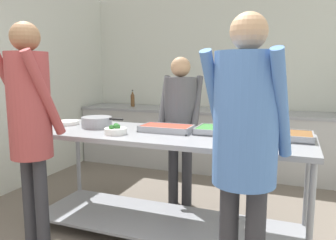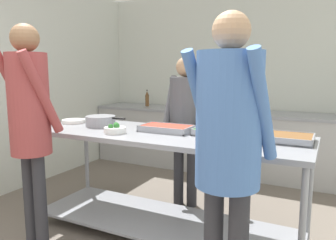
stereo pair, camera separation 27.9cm
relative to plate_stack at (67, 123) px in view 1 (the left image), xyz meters
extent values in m
cube|color=silver|center=(1.01, 2.39, 0.37)|extent=(4.27, 0.06, 2.65)
cube|color=silver|center=(-1.10, 0.40, 0.37)|extent=(0.06, 4.09, 2.65)
cube|color=#A8A8A8|center=(1.01, 2.02, -0.52)|extent=(4.11, 0.62, 0.86)
cube|color=gray|center=(1.01, 2.02, -0.07)|extent=(4.11, 0.65, 0.04)
cube|color=black|center=(1.41, 2.02, -0.07)|extent=(0.53, 0.36, 0.02)
cube|color=gray|center=(1.08, -0.07, -0.04)|extent=(2.46, 0.83, 0.04)
cube|color=gray|center=(1.08, -0.07, -0.84)|extent=(2.38, 0.75, 0.02)
cylinder|color=gray|center=(-0.10, -0.43, -0.51)|extent=(0.04, 0.04, 0.90)
cylinder|color=gray|center=(2.26, -0.43, -0.51)|extent=(0.04, 0.04, 0.90)
cylinder|color=gray|center=(-0.10, 0.30, -0.51)|extent=(0.04, 0.04, 0.90)
cylinder|color=gray|center=(2.26, 0.30, -0.51)|extent=(0.04, 0.04, 0.90)
cylinder|color=white|center=(0.00, 0.00, -0.01)|extent=(0.24, 0.24, 0.01)
cylinder|color=white|center=(0.00, 0.00, 0.00)|extent=(0.24, 0.24, 0.01)
cylinder|color=white|center=(0.00, 0.00, 0.01)|extent=(0.24, 0.24, 0.01)
cylinder|color=gray|center=(0.37, -0.02, 0.03)|extent=(0.29, 0.29, 0.10)
cylinder|color=beige|center=(0.37, -0.02, 0.08)|extent=(0.25, 0.25, 0.01)
cylinder|color=black|center=(0.58, -0.02, 0.07)|extent=(0.14, 0.02, 0.02)
cylinder|color=silver|center=(0.71, -0.26, 0.01)|extent=(0.19, 0.19, 0.05)
sphere|color=#2D702D|center=(0.73, -0.26, 0.05)|extent=(0.05, 0.05, 0.05)
sphere|color=#2D702D|center=(0.69, -0.22, 0.05)|extent=(0.05, 0.05, 0.05)
sphere|color=#2D702D|center=(0.70, -0.30, 0.05)|extent=(0.04, 0.04, 0.04)
cube|color=gray|center=(1.07, 0.01, -0.01)|extent=(0.46, 0.27, 0.01)
cube|color=#B23D2D|center=(1.07, 0.01, 0.01)|extent=(0.43, 0.24, 0.04)
cube|color=gray|center=(1.07, -0.11, 0.01)|extent=(0.46, 0.01, 0.05)
cube|color=gray|center=(1.07, 0.14, 0.01)|extent=(0.46, 0.01, 0.05)
cube|color=gray|center=(0.85, 0.01, 0.01)|extent=(0.01, 0.27, 0.05)
cube|color=gray|center=(1.29, 0.01, 0.01)|extent=(0.01, 0.27, 0.05)
cube|color=gray|center=(1.55, 0.09, -0.01)|extent=(0.43, 0.34, 0.01)
cube|color=#387A38|center=(1.55, 0.09, 0.01)|extent=(0.41, 0.31, 0.04)
cube|color=gray|center=(1.55, -0.07, 0.01)|extent=(0.43, 0.01, 0.05)
cube|color=gray|center=(1.55, 0.25, 0.01)|extent=(0.43, 0.01, 0.05)
cube|color=gray|center=(1.34, 0.09, 0.01)|extent=(0.01, 0.34, 0.05)
cube|color=gray|center=(1.76, 0.09, 0.01)|extent=(0.01, 0.34, 0.05)
cube|color=gray|center=(2.04, 0.05, -0.01)|extent=(0.48, 0.33, 0.01)
cube|color=brown|center=(2.04, 0.05, 0.01)|extent=(0.45, 0.31, 0.04)
cube|color=gray|center=(2.04, -0.10, 0.01)|extent=(0.48, 0.01, 0.05)
cube|color=gray|center=(2.04, 0.21, 0.01)|extent=(0.48, 0.01, 0.05)
cube|color=gray|center=(1.81, 0.05, 0.01)|extent=(0.01, 0.33, 0.05)
cube|color=gray|center=(2.27, 0.05, 0.01)|extent=(0.01, 0.33, 0.05)
cylinder|color=#4770B2|center=(1.68, -0.74, 0.34)|extent=(0.14, 0.34, 0.61)
cylinder|color=#4770B2|center=(2.06, -0.82, 0.34)|extent=(0.14, 0.34, 0.61)
cylinder|color=#4770B2|center=(1.87, -0.78, 0.25)|extent=(0.37, 0.37, 0.76)
sphere|color=tan|center=(1.87, -0.78, 0.73)|extent=(0.21, 0.21, 0.21)
cylinder|color=#2D2D33|center=(0.25, -0.80, -0.54)|extent=(0.10, 0.10, 0.84)
cylinder|color=#2D2D33|center=(0.39, -0.82, -0.54)|extent=(0.10, 0.10, 0.84)
cylinder|color=#993D3D|center=(0.16, -0.79, 0.36)|extent=(0.11, 0.35, 0.62)
cylinder|color=#993D3D|center=(0.48, -0.83, 0.36)|extent=(0.11, 0.35, 0.62)
cylinder|color=#993D3D|center=(0.32, -0.81, 0.27)|extent=(0.30, 0.30, 0.77)
sphere|color=#8C6647|center=(0.32, -0.81, 0.76)|extent=(0.21, 0.21, 0.21)
cylinder|color=#2D2D33|center=(1.07, 0.63, -0.59)|extent=(0.11, 0.11, 0.73)
cylinder|color=#2D2D33|center=(0.91, 0.62, -0.59)|extent=(0.11, 0.11, 0.73)
cylinder|color=#4C4C51|center=(1.17, 0.64, 0.19)|extent=(0.09, 0.31, 0.55)
cylinder|color=#4C4C51|center=(0.81, 0.61, 0.19)|extent=(0.09, 0.31, 0.55)
cylinder|color=#4C4C51|center=(0.99, 0.63, 0.11)|extent=(0.34, 0.34, 0.67)
sphere|color=tan|center=(0.99, 0.63, 0.56)|extent=(0.21, 0.21, 0.21)
cylinder|color=brown|center=(-0.30, 2.01, 0.04)|extent=(0.06, 0.06, 0.18)
cone|color=brown|center=(-0.30, 2.01, 0.16)|extent=(0.05, 0.05, 0.07)
cylinder|color=black|center=(-0.30, 2.01, 0.20)|extent=(0.03, 0.03, 0.02)
camera|label=1|loc=(2.12, -2.65, 0.52)|focal=35.00mm
camera|label=2|loc=(2.38, -2.54, 0.52)|focal=35.00mm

